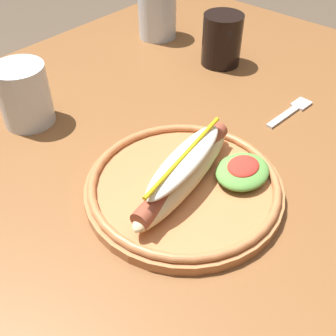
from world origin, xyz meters
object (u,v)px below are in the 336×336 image
Objects in this scene: water_cup at (24,95)px; fork at (292,111)px; extra_cup at (157,11)px; hot_dog_plate at (187,181)px; soda_cup at (222,40)px.

fork is at bearing -45.33° from water_cup.
extra_cup reaches higher than fork.
water_cup is at bearing 139.13° from fork.
fork is at bearing -2.60° from hot_dog_plate.
soda_cup is at bearing 76.84° from fork.
soda_cup is 0.19m from extra_cup.
extra_cup is at bearing 46.89° from hot_dog_plate.
fork is 1.14× the size of water_cup.
fork is at bearing -107.61° from soda_cup.
fork is 0.23m from soda_cup.
fork is 1.15× the size of soda_cup.
soda_cup reaches higher than fork.
water_cup is at bearing 162.54° from soda_cup.
water_cup is 0.88× the size of extra_cup.
soda_cup is 0.99× the size of water_cup.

